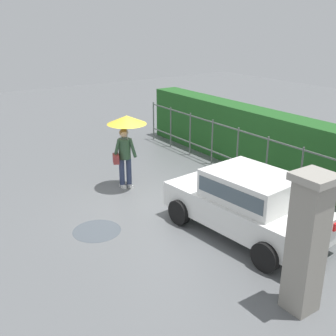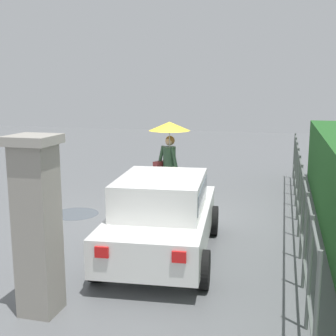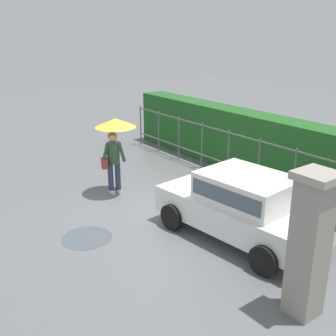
# 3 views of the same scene
# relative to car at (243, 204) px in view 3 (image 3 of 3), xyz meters

# --- Properties ---
(ground_plane) EXTENTS (40.00, 40.00, 0.00)m
(ground_plane) POSITION_rel_car_xyz_m (-2.41, -0.60, -0.80)
(ground_plane) COLOR slate
(car) EXTENTS (3.86, 2.15, 1.48)m
(car) POSITION_rel_car_xyz_m (0.00, 0.00, 0.00)
(car) COLOR white
(car) RESTS_ON ground
(pedestrian) EXTENTS (1.08, 1.08, 2.11)m
(pedestrian) POSITION_rel_car_xyz_m (-3.86, -0.88, 0.82)
(pedestrian) COLOR #2D3856
(pedestrian) RESTS_ON ground
(gate_pillar) EXTENTS (0.60, 0.60, 2.42)m
(gate_pillar) POSITION_rel_car_xyz_m (2.36, -1.05, 0.44)
(gate_pillar) COLOR gray
(gate_pillar) RESTS_ON ground
(fence_section) EXTENTS (10.77, 0.05, 1.50)m
(fence_section) POSITION_rel_car_xyz_m (-2.27, 2.41, 0.02)
(fence_section) COLOR #59605B
(fence_section) RESTS_ON ground
(hedge_row) EXTENTS (11.72, 0.90, 1.90)m
(hedge_row) POSITION_rel_car_xyz_m (-2.27, 3.34, 0.15)
(hedge_row) COLOR #235B23
(hedge_row) RESTS_ON ground
(puddle_near) EXTENTS (1.11, 1.11, 0.00)m
(puddle_near) POSITION_rel_car_xyz_m (-2.00, -2.73, -0.80)
(puddle_near) COLOR #4C545B
(puddle_near) RESTS_ON ground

